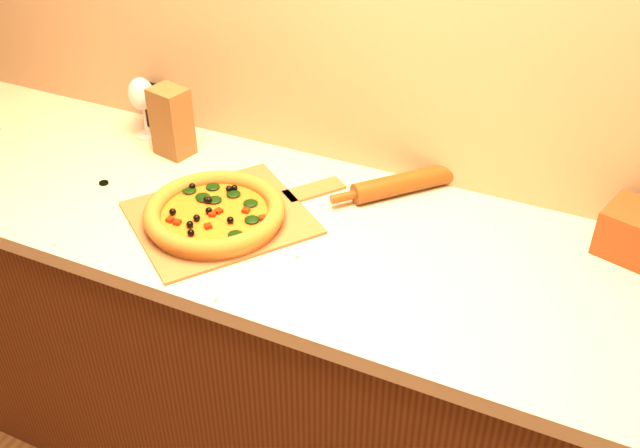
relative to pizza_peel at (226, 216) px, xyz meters
The scene contains 9 objects.
cabinet 0.55m from the pizza_peel, ahead, with size 2.80×0.65×0.86m, color #49200F.
countertop 0.28m from the pizza_peel, ahead, with size 2.84×0.68×0.04m, color beige.
pizza_peel is the anchor object (origin of this frame).
pizza 0.04m from the pizza_peel, 106.24° to the right, with size 0.34×0.34×0.05m.
bottle_cap 0.37m from the pizza_peel, behind, with size 0.02×0.02×0.01m, color black.
rolling_pin 0.46m from the pizza_peel, 39.17° to the left, with size 0.29×0.31×0.05m.
wine_glass 0.52m from the pizza_peel, 148.45° to the left, with size 0.07×0.07×0.18m.
paper_bag 0.37m from the pizza_peel, 144.13° to the left, with size 0.10×0.08×0.19m, color brown.
dark_jar 0.57m from the pizza_peel, 142.72° to the left, with size 0.07×0.07×0.12m.
Camera 1 is at (0.54, 0.18, 1.90)m, focal length 40.00 mm.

